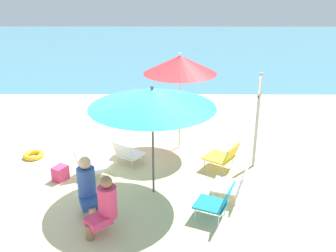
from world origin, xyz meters
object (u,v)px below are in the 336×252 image
beach_chair_b (223,156)px  warning_sign (258,108)px  person_a (105,205)px  beach_chair_c (127,153)px  umbrella_teal (152,98)px  beach_chair_d (233,184)px  swim_ring (33,155)px  person_b (87,185)px  beach_chair_a (91,161)px  beach_chair_e (218,201)px  umbrella_red (180,65)px  beach_bag (60,173)px

beach_chair_b → warning_sign: size_ratio=0.40×
beach_chair_b → person_a: (-2.02, -1.98, 0.15)m
beach_chair_c → umbrella_teal: bearing=-114.2°
beach_chair_d → swim_ring: beach_chair_d is taller
person_b → warning_sign: 3.51m
person_a → beach_chair_a: bearing=-116.1°
beach_chair_b → beach_chair_e: size_ratio=1.10×
umbrella_red → beach_chair_b: size_ratio=2.76×
umbrella_red → swim_ring: bearing=-170.2°
beach_chair_d → person_b: 2.46m
beach_chair_e → person_a: (-1.72, -0.31, 0.12)m
warning_sign → person_b: bearing=-133.6°
person_a → person_b: person_b is taller
beach_chair_e → person_a: person_a is taller
person_a → swim_ring: size_ratio=2.16×
beach_chair_c → warning_sign: (2.55, -0.03, 0.97)m
umbrella_red → beach_chair_d: bearing=-67.6°
umbrella_red → swim_ring: umbrella_red is taller
beach_chair_c → swim_ring: beach_chair_c is taller
beach_chair_c → person_b: size_ratio=0.74×
beach_chair_e → swim_ring: bearing=-7.2°
beach_chair_a → beach_chair_e: bearing=-9.6°
person_a → swim_ring: bearing=-95.9°
swim_ring → beach_chair_a: bearing=-29.6°
umbrella_red → beach_chair_e: bearing=-78.8°
beach_chair_c → warning_sign: 2.73m
person_b → beach_bag: bearing=-166.0°
beach_chair_c → beach_chair_d: size_ratio=0.99×
umbrella_red → person_b: 3.26m
umbrella_red → beach_chair_e: 3.20m
umbrella_teal → beach_chair_e: umbrella_teal is taller
person_a → warning_sign: bearing=175.6°
umbrella_red → person_a: (-1.18, -3.06, -1.43)m
umbrella_teal → warning_sign: bearing=27.0°
swim_ring → beach_bag: (0.83, -0.95, 0.09)m
person_a → beach_chair_e: bearing=146.9°
beach_bag → beach_chair_e: bearing=-24.1°
beach_chair_c → beach_bag: (-1.21, -0.61, -0.14)m
beach_bag → umbrella_teal: bearing=-13.6°
umbrella_teal → beach_chair_c: umbrella_teal is taller
person_b → beach_bag: (-0.73, 1.01, -0.33)m
beach_chair_b → warning_sign: warning_sign is taller
beach_chair_b → beach_chair_d: bearing=126.2°
beach_chair_c → person_a: person_a is taller
person_a → beach_bag: bearing=-98.3°
beach_chair_c → umbrella_red: bearing=-13.6°
beach_chair_d → warning_sign: 1.66m
umbrella_red → beach_chair_a: 2.68m
warning_sign → swim_ring: warning_sign is taller
person_a → warning_sign: warning_sign is taller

